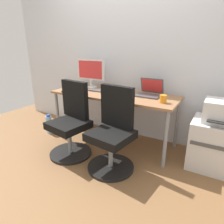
{
  "coord_description": "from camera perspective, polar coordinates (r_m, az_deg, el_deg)",
  "views": [
    {
      "loc": [
        1.3,
        -2.29,
        1.36
      ],
      "look_at": [
        0.0,
        -0.05,
        0.47
      ],
      "focal_mm": 31.29,
      "sensor_mm": 36.0,
      "label": 1
    }
  ],
  "objects": [
    {
      "name": "keyboard_by_monitor",
      "position": [
        2.8,
        -11.32,
        5.71
      ],
      "size": [
        0.34,
        0.12,
        0.02
      ],
      "primitive_type": "cube",
      "color": "#2D2D2D",
      "rests_on": "desk"
    },
    {
      "name": "desk",
      "position": [
        2.72,
        0.53,
        4.1
      ],
      "size": [
        1.76,
        0.65,
        0.73
      ],
      "color": "#996B47",
      "rests_on": "ground"
    },
    {
      "name": "office_chair_left",
      "position": [
        2.56,
        -11.8,
        -3.02
      ],
      "size": [
        0.54,
        0.54,
        0.94
      ],
      "color": "black",
      "rests_on": "ground"
    },
    {
      "name": "printer",
      "position": [
        2.41,
        29.72,
        0.05
      ],
      "size": [
        0.38,
        0.4,
        0.24
      ],
      "color": "silver",
      "rests_on": "side_cabinet"
    },
    {
      "name": "open_laptop",
      "position": [
        2.63,
        10.91,
        5.9
      ],
      "size": [
        0.31,
        0.29,
        0.22
      ],
      "color": "#4C4C51",
      "rests_on": "desk"
    },
    {
      "name": "keyboard_by_laptop",
      "position": [
        2.84,
        -3.58,
        6.2
      ],
      "size": [
        0.34,
        0.12,
        0.02
      ],
      "primitive_type": "cube",
      "color": "#515156",
      "rests_on": "desk"
    },
    {
      "name": "side_cabinet",
      "position": [
        2.55,
        28.26,
        -8.51
      ],
      "size": [
        0.57,
        0.5,
        0.56
      ],
      "color": "silver",
      "rests_on": "ground"
    },
    {
      "name": "coffee_mug",
      "position": [
        2.33,
        14.73,
        3.71
      ],
      "size": [
        0.08,
        0.08,
        0.09
      ],
      "primitive_type": "cylinder",
      "color": "orange",
      "rests_on": "desk"
    },
    {
      "name": "mouse_by_laptop",
      "position": [
        2.89,
        -8.81,
        6.4
      ],
      "size": [
        0.06,
        0.1,
        0.03
      ],
      "primitive_type": "ellipsoid",
      "color": "#2D2D2D",
      "rests_on": "desk"
    },
    {
      "name": "phone_near_monitor",
      "position": [
        2.71,
        3.33,
        5.5
      ],
      "size": [
        0.07,
        0.14,
        0.01
      ],
      "primitive_type": "cube",
      "color": "black",
      "rests_on": "desk"
    },
    {
      "name": "mouse_by_monitor",
      "position": [
        2.39,
        1.46,
        4.01
      ],
      "size": [
        0.06,
        0.1,
        0.03
      ],
      "primitive_type": "ellipsoid",
      "color": "#2D2D2D",
      "rests_on": "desk"
    },
    {
      "name": "office_chair_right",
      "position": [
        2.22,
        0.25,
        -6.08
      ],
      "size": [
        0.54,
        0.54,
        0.94
      ],
      "color": "black",
      "rests_on": "ground"
    },
    {
      "name": "ground_plane",
      "position": [
        2.96,
        0.49,
        -8.43
      ],
      "size": [
        5.28,
        5.28,
        0.0
      ],
      "primitive_type": "plane",
      "color": "brown"
    },
    {
      "name": "water_bottle_on_floor",
      "position": [
        3.34,
        -17.92,
        -3.39
      ],
      "size": [
        0.09,
        0.09,
        0.31
      ],
      "color": "#8CBFF2",
      "rests_on": "ground"
    },
    {
      "name": "back_wall",
      "position": [
        2.99,
        4.62,
        17.7
      ],
      "size": [
        4.4,
        0.04,
        2.6
      ],
      "primitive_type": "cube",
      "color": "silver",
      "rests_on": "ground"
    },
    {
      "name": "desktop_monitor",
      "position": [
        3.09,
        -6.24,
        11.72
      ],
      "size": [
        0.48,
        0.18,
        0.43
      ],
      "color": "silver",
      "rests_on": "desk"
    },
    {
      "name": "pen_cup",
      "position": [
        2.56,
        0.25,
        5.85
      ],
      "size": [
        0.07,
        0.07,
        0.1
      ],
      "primitive_type": "cylinder",
      "color": "slate",
      "rests_on": "desk"
    }
  ]
}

